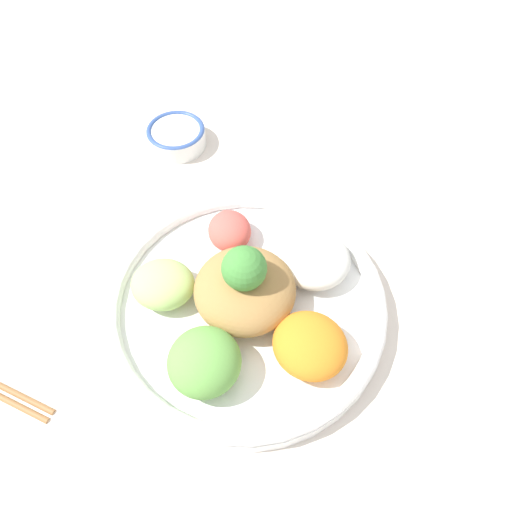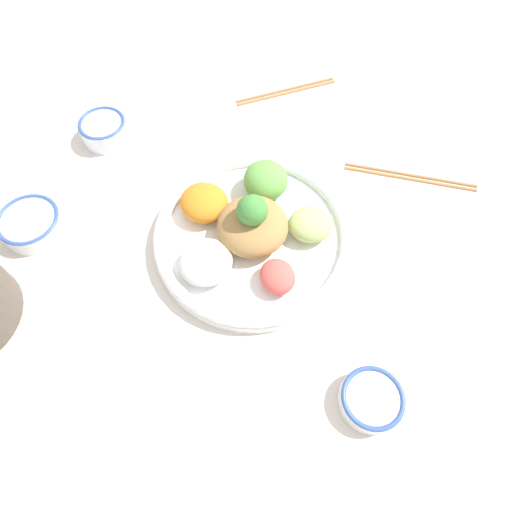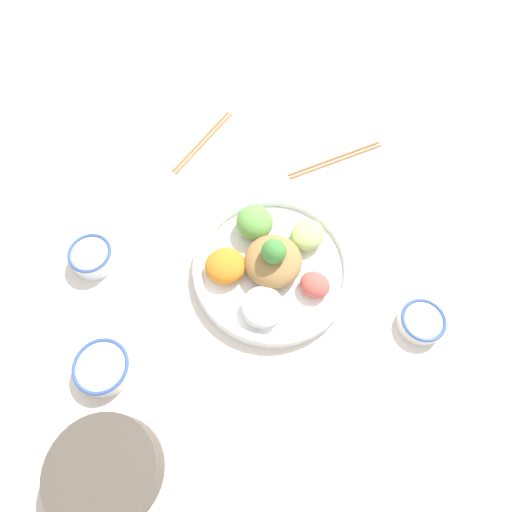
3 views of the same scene
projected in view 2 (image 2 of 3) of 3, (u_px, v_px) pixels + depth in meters
ground_plane at (242, 260)px, 0.72m from camera, size 2.40×2.40×0.00m
salad_platter at (251, 231)px, 0.72m from camera, size 0.33×0.33×0.12m
sauce_bowl_red at (104, 129)px, 0.84m from camera, size 0.09×0.09×0.04m
rice_bowl_blue at (371, 399)px, 0.60m from camera, size 0.09×0.09×0.03m
sauce_bowl_dark at (31, 223)px, 0.74m from camera, size 0.11×0.11×0.04m
chopsticks_pair_near at (286, 91)px, 0.92m from camera, size 0.20×0.12×0.01m
chopsticks_pair_far at (410, 176)px, 0.81m from camera, size 0.13×0.22×0.01m
serving_spoon_main at (165, 122)px, 0.88m from camera, size 0.13×0.05×0.01m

